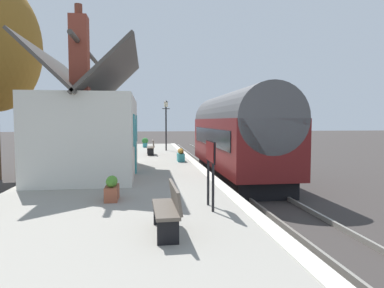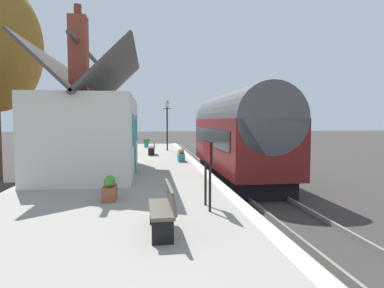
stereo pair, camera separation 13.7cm
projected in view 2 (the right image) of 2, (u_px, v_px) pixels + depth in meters
ground_plane at (229, 189)px, 14.63m from camera, size 160.00×160.00×0.00m
platform at (128, 181)px, 14.07m from camera, size 32.00×6.54×0.88m
platform_edge_coping at (202, 168)px, 14.42m from camera, size 32.00×0.36×0.02m
rail_near at (265, 186)px, 14.82m from camera, size 52.00×0.08×0.14m
rail_far at (233, 187)px, 14.64m from camera, size 52.00×0.08×0.14m
train at (237, 135)px, 16.70m from camera, size 10.15×2.73×4.32m
station_building at (91, 132)px, 13.04m from camera, size 6.73×3.55×5.70m
bench_near_building at (152, 147)px, 20.34m from camera, size 1.41×0.45×0.88m
bench_mid_platform at (164, 207)px, 6.10m from camera, size 1.41×0.47×0.88m
planter_under_sign at (181, 155)px, 16.99m from camera, size 0.85×0.32×0.66m
planter_by_door at (110, 188)px, 8.73m from camera, size 0.75×0.32×0.62m
planter_edge_far at (106, 141)px, 25.08m from camera, size 0.57×0.57×0.93m
planter_corner_building at (146, 142)px, 25.92m from camera, size 0.49×0.49×0.73m
planter_bench_left at (130, 147)px, 22.77m from camera, size 0.86×0.32×0.58m
lamp_post_platform at (167, 115)px, 23.12m from camera, size 0.32×0.50×3.42m
station_sign_board at (208, 157)px, 7.81m from camera, size 0.96×0.06×1.57m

